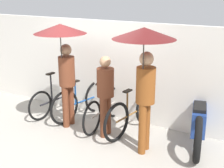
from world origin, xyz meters
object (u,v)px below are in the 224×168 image
Objects in this scene: parked_bicycle_0 at (58,97)px; pedestrian_leading at (63,48)px; motorcycle at (199,122)px; pedestrian_center at (105,91)px; parked_bicycle_3 at (133,113)px; parked_bicycle_2 at (104,108)px; pedestrian_trailing at (145,57)px; parked_bicycle_1 at (82,101)px.

pedestrian_leading reaches higher than parked_bicycle_0.
pedestrian_center is at bearing 94.26° from motorcycle.
motorcycle is (1.63, 0.52, -0.48)m from pedestrian_center.
pedestrian_leading reaches higher than pedestrian_center.
parked_bicycle_3 is 0.75m from pedestrian_center.
parked_bicycle_2 is 1.50m from pedestrian_leading.
parked_bicycle_0 is 1.90m from parked_bicycle_3.
pedestrian_trailing is at bearing -135.25° from parked_bicycle_3.
pedestrian_trailing is (0.52, -0.69, 1.30)m from parked_bicycle_3.
parked_bicycle_2 is 0.95× the size of parked_bicycle_3.
parked_bicycle_0 is 1.03× the size of parked_bicycle_1.
parked_bicycle_1 is 0.64m from parked_bicycle_2.
pedestrian_center reaches higher than parked_bicycle_2.
motorcycle is (2.53, 0.60, -1.21)m from pedestrian_leading.
parked_bicycle_0 is 1.27m from parked_bicycle_2.
pedestrian_leading is at bearing 123.20° from parked_bicycle_2.
parked_bicycle_2 is at bearing 98.91° from parked_bicycle_3.
parked_bicycle_0 is at bearing -21.22° from pedestrian_center.
pedestrian_leading is 2.86m from motorcycle.
parked_bicycle_3 is 0.82× the size of pedestrian_trailing.
parked_bicycle_2 reaches higher than parked_bicycle_3.
parked_bicycle_2 is at bearing -86.13° from parked_bicycle_1.
pedestrian_trailing is at bearing -123.91° from parked_bicycle_2.
pedestrian_leading is at bearing 118.66° from parked_bicycle_3.
parked_bicycle_3 is 0.89× the size of motorcycle.
pedestrian_center reaches higher than parked_bicycle_3.
pedestrian_leading is at bearing 0.96° from pedestrian_center.
parked_bicycle_0 is at bearing 77.47° from motorcycle.
parked_bicycle_0 is at bearing 95.89° from parked_bicycle_3.
parked_bicycle_3 is 1.26m from motorcycle.
parked_bicycle_3 is at bearing 82.12° from motorcycle.
parked_bicycle_2 is 0.63m from parked_bicycle_3.
parked_bicycle_3 is 1.84m from pedestrian_leading.
pedestrian_leading reaches higher than parked_bicycle_1.
motorcycle is at bearing -76.37° from parked_bicycle_3.
parked_bicycle_1 is 1.27m from parked_bicycle_3.
parked_bicycle_1 is at bearing -89.96° from pedestrian_leading.
parked_bicycle_0 is 0.63m from parked_bicycle_1.
pedestrian_center is at bearing -149.73° from parked_bicycle_2.
pedestrian_leading is at bearing -8.89° from pedestrian_trailing.
parked_bicycle_1 reaches higher than parked_bicycle_2.
motorcycle is at bearing -89.16° from parked_bicycle_2.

